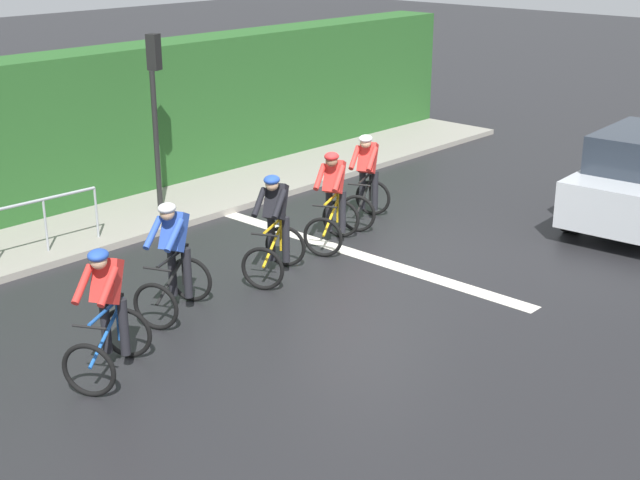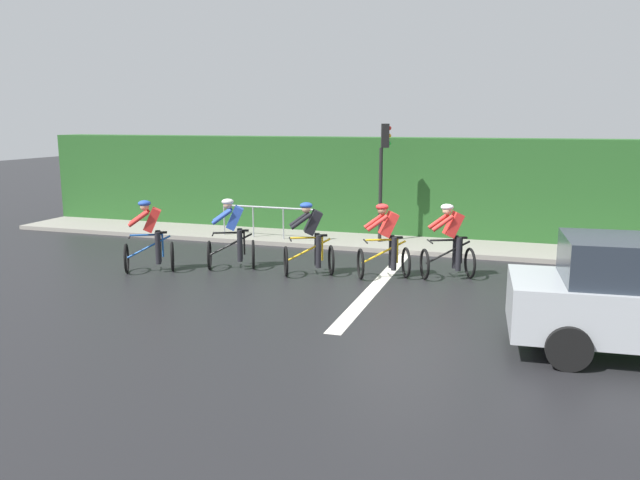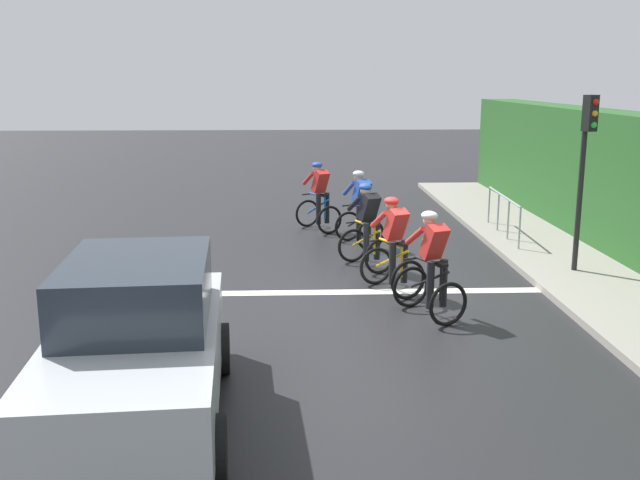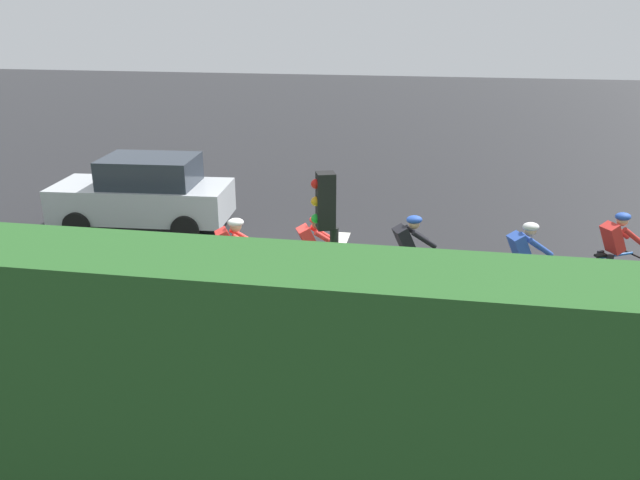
{
  "view_description": "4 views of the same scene",
  "coord_description": "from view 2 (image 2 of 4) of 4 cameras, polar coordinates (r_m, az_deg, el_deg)",
  "views": [
    {
      "loc": [
        -9.1,
        10.99,
        5.22
      ],
      "look_at": [
        -0.9,
        2.1,
        0.89
      ],
      "focal_mm": 50.06,
      "sensor_mm": 36.0,
      "label": 1
    },
    {
      "loc": [
        -12.87,
        -2.46,
        3.45
      ],
      "look_at": [
        -0.26,
        1.63,
        0.91
      ],
      "focal_mm": 35.37,
      "sensor_mm": 36.0,
      "label": 2
    },
    {
      "loc": [
        -1.31,
        -11.73,
        3.65
      ],
      "look_at": [
        -0.8,
        1.31,
        0.72
      ],
      "focal_mm": 40.95,
      "sensor_mm": 36.0,
      "label": 3
    },
    {
      "loc": [
        10.73,
        2.29,
        5.05
      ],
      "look_at": [
        0.19,
        0.44,
        1.14
      ],
      "focal_mm": 36.08,
      "sensor_mm": 36.0,
      "label": 4
    }
  ],
  "objects": [
    {
      "name": "traffic_light_near_crossing",
      "position": [
        17.3,
        5.73,
        6.73
      ],
      "size": [
        0.26,
        0.3,
        3.34
      ],
      "color": "black",
      "rests_on": "ground"
    },
    {
      "name": "ground_plane",
      "position": [
        13.55,
        6.93,
        -3.97
      ],
      "size": [
        80.0,
        80.0,
        0.0
      ],
      "primitive_type": "plane",
      "color": "black"
    },
    {
      "name": "cyclist_fourth",
      "position": [
        13.85,
        5.95,
        -0.25
      ],
      "size": [
        1.07,
        1.27,
        1.66
      ],
      "color": "black",
      "rests_on": "ground"
    },
    {
      "name": "sidewalk_kerb",
      "position": [
        18.16,
        3.44,
        0.08
      ],
      "size": [
        2.8,
        21.58,
        0.12
      ],
      "primitive_type": "cube",
      "color": "gray",
      "rests_on": "ground"
    },
    {
      "name": "pedestrian_railing_kerbside",
      "position": [
        17.96,
        -4.72,
        2.21
      ],
      "size": [
        0.16,
        2.87,
        1.03
      ],
      "color": "#999EA3",
      "rests_on": "ground"
    },
    {
      "name": "stone_wall_low",
      "position": [
        18.97,
        4.13,
        1.34
      ],
      "size": [
        0.44,
        21.58,
        0.65
      ],
      "primitive_type": "cube",
      "color": "tan",
      "rests_on": "ground"
    },
    {
      "name": "road_marking_stop_line",
      "position": [
        13.63,
        5.39,
        -3.84
      ],
      "size": [
        7.0,
        0.3,
        0.01
      ],
      "primitive_type": "cube",
      "color": "silver",
      "rests_on": "ground"
    },
    {
      "name": "cyclist_second",
      "position": [
        14.77,
        -7.92,
        0.41
      ],
      "size": [
        1.05,
        1.26,
        1.66
      ],
      "color": "black",
      "rests_on": "ground"
    },
    {
      "name": "cyclist_trailing",
      "position": [
        14.03,
        11.67,
        -0.28
      ],
      "size": [
        1.06,
        1.26,
        1.66
      ],
      "color": "black",
      "rests_on": "ground"
    },
    {
      "name": "hedge_wall",
      "position": [
        19.11,
        4.4,
        4.86
      ],
      "size": [
        1.1,
        21.58,
        2.93
      ],
      "primitive_type": "cube",
      "color": "#265623",
      "rests_on": "ground"
    },
    {
      "name": "cyclist_mid",
      "position": [
        14.01,
        -0.88,
        -0.06
      ],
      "size": [
        1.08,
        1.27,
        1.66
      ],
      "color": "black",
      "rests_on": "ground"
    },
    {
      "name": "cyclist_lead",
      "position": [
        14.87,
        -15.1,
        0.2
      ],
      "size": [
        1.12,
        1.27,
        1.66
      ],
      "color": "black",
      "rests_on": "ground"
    }
  ]
}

